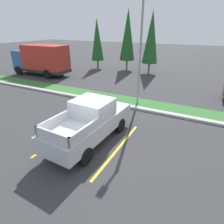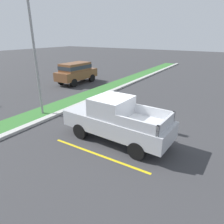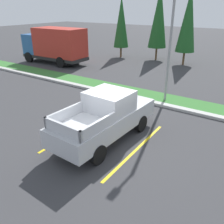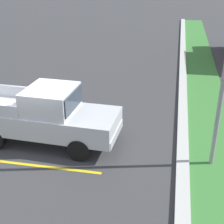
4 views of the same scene
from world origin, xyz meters
The scene contains 11 objects.
ground_plane centered at (0.00, 0.00, 0.00)m, with size 120.00×120.00×0.00m, color #38383A.
parking_line_near centered at (-1.90, 0.13, 0.00)m, with size 0.12×4.80×0.01m, color yellow.
parking_line_far centered at (1.20, 0.13, 0.00)m, with size 0.12×4.80×0.01m, color yellow.
curb_strip centered at (0.00, 5.00, 0.07)m, with size 56.00×0.40×0.15m, color #B2B2AD.
grass_median centered at (0.00, 6.10, 0.03)m, with size 56.00×1.80×0.06m, color #387533.
pickup_truck_main centered at (-0.34, 0.18, 1.04)m, with size 2.16×5.31×2.10m.
cargo_truck_distant centered at (-12.99, 9.50, 1.85)m, with size 6.85×2.63×3.40m.
street_light centered at (0.03, 5.76, 4.29)m, with size 0.24×1.49×7.45m.
cypress_tree_leftmost centered at (-9.28, 15.74, 3.68)m, with size 1.63×1.63×6.25m.
cypress_tree_left_inner centered at (-5.42, 16.65, 4.27)m, with size 1.89×1.89×7.26m.
cypress_tree_center centered at (-2.26, 16.05, 4.11)m, with size 1.81×1.81×6.98m.
Camera 3 is at (4.92, -7.19, 5.34)m, focal length 38.10 mm.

